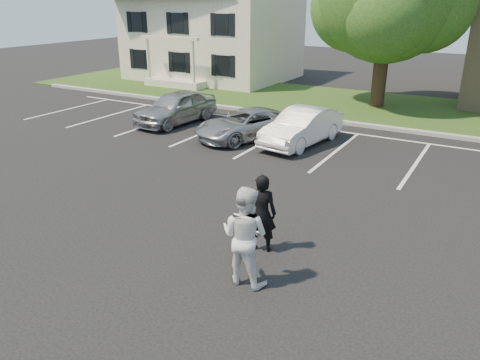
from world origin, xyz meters
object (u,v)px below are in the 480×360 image
at_px(car_silver_west, 176,107).
at_px(man_black_suit, 262,213).
at_px(house, 213,20).
at_px(man_white_shirt, 245,236).
at_px(car_silver_minivan, 246,124).
at_px(car_white_sedan, 302,127).

bearing_deg(car_silver_west, man_black_suit, -38.27).
bearing_deg(house, man_white_shirt, -55.78).
distance_m(man_black_suit, man_white_shirt, 1.30).
bearing_deg(car_silver_minivan, man_black_suit, -34.92).
relative_size(car_silver_minivan, car_white_sedan, 1.03).
bearing_deg(man_black_suit, car_silver_west, -60.08).
bearing_deg(car_silver_west, car_white_sedan, 3.47).
bearing_deg(man_black_suit, house, -71.03).
distance_m(man_black_suit, car_silver_minivan, 8.82).
xyz_separation_m(house, man_white_shirt, (14.22, -20.91, -2.83)).
bearing_deg(house, car_silver_west, -64.76).
bearing_deg(car_silver_minivan, man_white_shirt, -37.25).
height_order(house, man_black_suit, house).
xyz_separation_m(house, car_silver_west, (5.43, -11.52, -3.11)).
bearing_deg(car_silver_minivan, car_silver_west, -165.27).
bearing_deg(house, car_white_sedan, -45.51).
bearing_deg(man_white_shirt, house, -55.22).
height_order(man_black_suit, car_silver_minivan, man_black_suit).
height_order(man_white_shirt, car_silver_west, man_white_shirt).
bearing_deg(man_white_shirt, car_silver_west, -46.32).
bearing_deg(man_black_suit, man_white_shirt, 86.69).
bearing_deg(man_black_suit, car_white_sedan, -89.47).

